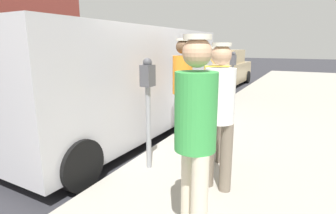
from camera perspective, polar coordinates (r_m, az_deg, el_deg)
The scene contains 10 objects.
ground_plane at distance 5.44m, azimuth -10.95°, elevation -7.05°, with size 80.00×80.00×0.00m, color #2D2D33.
sidewalk_slab at distance 4.38m, azimuth 29.26°, elevation -12.50°, with size 5.00×32.00×0.15m, color #9E998E.
parking_meter_near at distance 3.61m, azimuth -4.24°, elevation 2.50°, with size 0.14×0.18×1.52m.
parking_meter_far at distance 7.81m, azimuth 13.44°, elevation 7.70°, with size 0.14×0.18×1.52m.
pedestrian_in_white at distance 3.11m, azimuth 10.70°, elevation -0.34°, with size 0.36×0.34×1.70m.
pedestrian_in_yellow at distance 3.83m, azimuth 9.98°, elevation 1.77°, with size 0.34×0.34×1.67m.
pedestrian_in_orange at distance 4.68m, azimuth 3.05°, elevation 4.94°, with size 0.34×0.36×1.79m.
pedestrian_in_green at distance 2.20m, azimuth 5.78°, elevation -4.78°, with size 0.34×0.34×1.76m.
parked_van at distance 5.58m, azimuth -10.12°, elevation 5.69°, with size 2.29×5.27×2.15m.
parked_sedan_ahead at distance 12.79m, azimuth 11.02°, elevation 7.70°, with size 2.02×4.44×1.65m.
Camera 1 is at (3.21, -4.00, 1.82)m, focal length 28.98 mm.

